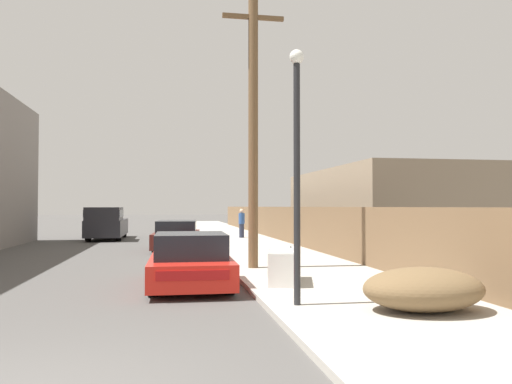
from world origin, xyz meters
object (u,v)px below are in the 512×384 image
object	(u,v)px
brush_pile	(423,289)
car_parked_mid	(177,236)
street_lamp	(297,155)
utility_pole	(253,123)
pedestrian	(242,223)
parked_sports_car_red	(190,262)
pickup_truck	(106,223)
discarded_fridge	(283,266)

from	to	relation	value
brush_pile	car_parked_mid	bearing A→B (deg)	105.36
car_parked_mid	street_lamp	distance (m)	13.44
car_parked_mid	brush_pile	distance (m)	14.51
utility_pole	pedestrian	bearing A→B (deg)	83.03
street_lamp	car_parked_mid	bearing A→B (deg)	98.18
street_lamp	utility_pole	bearing A→B (deg)	88.59
parked_sports_car_red	brush_pile	bearing A→B (deg)	-46.03
pedestrian	utility_pole	bearing A→B (deg)	-96.97
utility_pole	brush_pile	world-z (taller)	utility_pole
car_parked_mid	street_lamp	world-z (taller)	street_lamp
parked_sports_car_red	car_parked_mid	xyz separation A→B (m)	(-0.13, 10.00, 0.03)
utility_pole	pedestrian	distance (m)	14.13
pedestrian	pickup_truck	bearing A→B (deg)	169.28
car_parked_mid	street_lamp	xyz separation A→B (m)	(1.89, -13.12, 2.18)
utility_pole	brush_pile	distance (m)	7.59
parked_sports_car_red	street_lamp	size ratio (longest dim) A/B	0.91
parked_sports_car_red	utility_pole	world-z (taller)	utility_pole
parked_sports_car_red	utility_pole	size ratio (longest dim) A/B	0.52
discarded_fridge	utility_pole	bearing A→B (deg)	109.23
utility_pole	street_lamp	bearing A→B (deg)	-91.41
pickup_truck	brush_pile	world-z (taller)	pickup_truck
parked_sports_car_red	street_lamp	distance (m)	4.21
pickup_truck	pedestrian	xyz separation A→B (m)	(7.50, -1.42, 0.02)
discarded_fridge	brush_pile	world-z (taller)	discarded_fridge
pedestrian	brush_pile	bearing A→B (deg)	-89.55
utility_pole	car_parked_mid	bearing A→B (deg)	104.75
parked_sports_car_red	pedestrian	bearing A→B (deg)	78.49
pickup_truck	discarded_fridge	bearing A→B (deg)	108.42
parked_sports_car_red	utility_pole	bearing A→B (deg)	52.01
brush_pile	pedestrian	size ratio (longest dim) A/B	1.28
discarded_fridge	pickup_truck	world-z (taller)	pickup_truck
street_lamp	pedestrian	xyz separation A→B (m)	(1.80, 19.08, -1.85)
discarded_fridge	pedestrian	xyz separation A→B (m)	(1.45, 16.47, 0.44)
parked_sports_car_red	pedestrian	distance (m)	16.35
pedestrian	parked_sports_car_red	bearing A→B (deg)	-102.56
street_lamp	brush_pile	distance (m)	3.14
discarded_fridge	pickup_truck	xyz separation A→B (m)	(-6.05, 17.89, 0.42)
brush_pile	pickup_truck	bearing A→B (deg)	109.71
pedestrian	car_parked_mid	bearing A→B (deg)	-121.76
car_parked_mid	pickup_truck	world-z (taller)	pickup_truck
car_parked_mid	pedestrian	world-z (taller)	pedestrian
pickup_truck	car_parked_mid	bearing A→B (deg)	117.05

